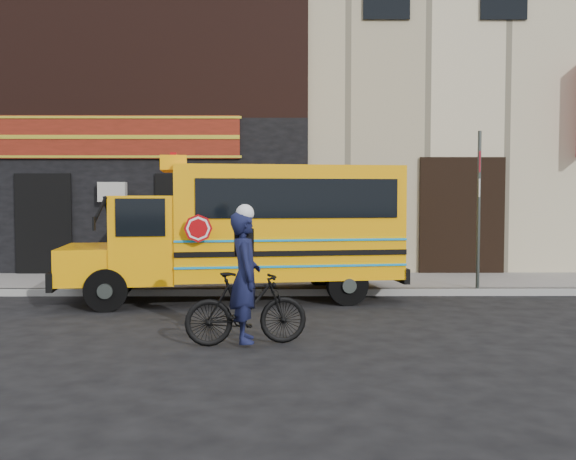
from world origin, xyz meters
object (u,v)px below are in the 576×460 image
(sign_pole, at_px, (479,206))
(bicycle, at_px, (246,308))
(school_bus, at_px, (253,227))
(cyclist, at_px, (245,280))

(sign_pole, bearing_deg, bicycle, -135.89)
(school_bus, relative_size, sign_pole, 2.02)
(bicycle, distance_m, cyclist, 0.41)
(bicycle, xyz_separation_m, cyclist, (-0.02, -0.00, 0.40))
(school_bus, distance_m, sign_pole, 4.87)
(sign_pole, relative_size, bicycle, 2.01)
(sign_pole, xyz_separation_m, cyclist, (-4.73, -4.57, -1.00))
(school_bus, xyz_separation_m, bicycle, (0.10, -4.05, -0.98))
(school_bus, xyz_separation_m, cyclist, (0.09, -4.05, -0.58))
(bicycle, relative_size, cyclist, 0.94)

